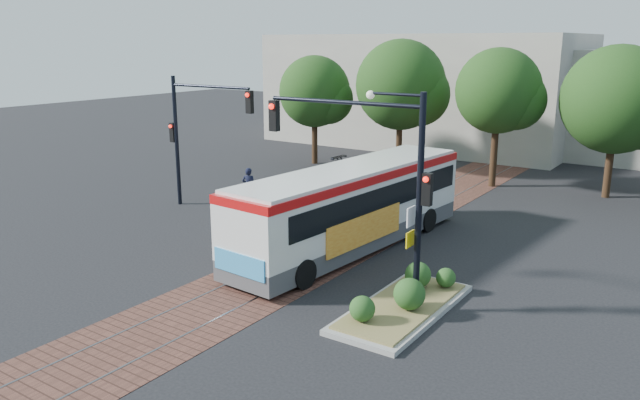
{
  "coord_description": "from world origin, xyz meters",
  "views": [
    {
      "loc": [
        12.13,
        -16.0,
        7.49
      ],
      "look_at": [
        -0.88,
        3.16,
        1.6
      ],
      "focal_mm": 35.0,
      "sensor_mm": 36.0,
      "label": 1
    }
  ],
  "objects_px": {
    "traffic_island": "(405,299)",
    "parked_car": "(365,169)",
    "signal_pole_main": "(380,164)",
    "signal_pole_left": "(193,125)",
    "city_bus": "(353,203)",
    "officer": "(249,187)"
  },
  "relations": [
    {
      "from": "traffic_island",
      "to": "parked_car",
      "type": "distance_m",
      "value": 17.82
    },
    {
      "from": "city_bus",
      "to": "parked_car",
      "type": "bearing_deg",
      "value": 122.66
    },
    {
      "from": "signal_pole_left",
      "to": "parked_car",
      "type": "xyz_separation_m",
      "value": [
        3.27,
        9.91,
        -3.31
      ]
    },
    {
      "from": "city_bus",
      "to": "parked_car",
      "type": "height_order",
      "value": "city_bus"
    },
    {
      "from": "traffic_island",
      "to": "signal_pole_main",
      "type": "height_order",
      "value": "signal_pole_main"
    },
    {
      "from": "signal_pole_left",
      "to": "parked_car",
      "type": "bearing_deg",
      "value": 71.72
    },
    {
      "from": "city_bus",
      "to": "signal_pole_main",
      "type": "xyz_separation_m",
      "value": [
        3.18,
        -3.85,
        2.43
      ]
    },
    {
      "from": "city_bus",
      "to": "traffic_island",
      "type": "distance_m",
      "value": 5.87
    },
    {
      "from": "city_bus",
      "to": "signal_pole_main",
      "type": "bearing_deg",
      "value": -45.8
    },
    {
      "from": "traffic_island",
      "to": "officer",
      "type": "bearing_deg",
      "value": 150.31
    },
    {
      "from": "parked_car",
      "to": "traffic_island",
      "type": "bearing_deg",
      "value": -145.36
    },
    {
      "from": "signal_pole_left",
      "to": "officer",
      "type": "height_order",
      "value": "signal_pole_left"
    },
    {
      "from": "traffic_island",
      "to": "parked_car",
      "type": "bearing_deg",
      "value": 123.81
    },
    {
      "from": "signal_pole_main",
      "to": "signal_pole_left",
      "type": "xyz_separation_m",
      "value": [
        -12.23,
        4.8,
        -0.29
      ]
    },
    {
      "from": "traffic_island",
      "to": "signal_pole_main",
      "type": "relative_size",
      "value": 0.87
    },
    {
      "from": "parked_car",
      "to": "signal_pole_left",
      "type": "bearing_deg",
      "value": 162.55
    },
    {
      "from": "city_bus",
      "to": "signal_pole_main",
      "type": "relative_size",
      "value": 1.95
    },
    {
      "from": "city_bus",
      "to": "parked_car",
      "type": "xyz_separation_m",
      "value": [
        -5.78,
        10.87,
        -1.16
      ]
    },
    {
      "from": "officer",
      "to": "parked_car",
      "type": "bearing_deg",
      "value": -117.82
    },
    {
      "from": "traffic_island",
      "to": "parked_car",
      "type": "height_order",
      "value": "traffic_island"
    },
    {
      "from": "signal_pole_left",
      "to": "parked_car",
      "type": "height_order",
      "value": "signal_pole_left"
    },
    {
      "from": "traffic_island",
      "to": "parked_car",
      "type": "xyz_separation_m",
      "value": [
        -9.91,
        14.8,
        0.23
      ]
    }
  ]
}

